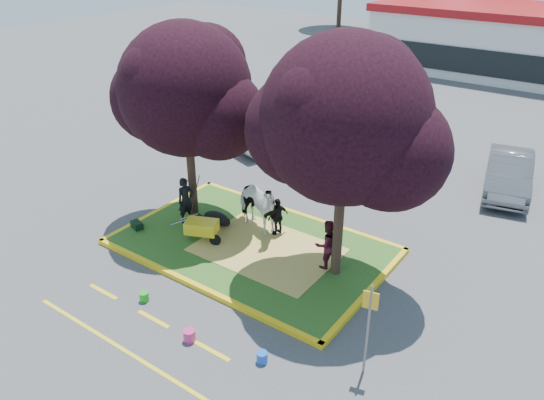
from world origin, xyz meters
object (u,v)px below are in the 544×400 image
Objects in this scene: cow at (255,205)px; handler at (186,201)px; sign_post at (369,321)px; car_black at (219,108)px; bucket_blue at (262,357)px; calf at (216,218)px; bucket_pink at (189,336)px; wheelbarrow at (202,227)px; car_silver at (283,131)px; bucket_green at (144,297)px.

cow is 2.39m from handler.
cow is at bearing 135.64° from sign_post.
bucket_blue is at bearing -43.09° from car_black.
calf is 5.52m from bucket_pink.
cow is at bearing 33.90° from wheelbarrow.
bucket_pink is 0.07× the size of car_silver.
cow is 6.73× the size of bucket_pink.
car_silver is (-1.46, 7.86, -0.17)m from handler.
cow is 1.33× the size of handler.
wheelbarrow is 5.57m from bucket_blue.
bucket_green is (0.99, -4.14, -0.23)m from calf.
handler is (-0.89, -0.45, 0.59)m from calf.
calf is 0.21× the size of car_silver.
sign_post is at bearing 21.38° from bucket_pink.
calf is (-1.31, -0.47, -0.69)m from cow.
handler is at bearing 131.15° from wheelbarrow.
bucket_pink is (3.97, -4.12, -0.79)m from handler.
wheelbarrow is at bearing 150.60° from sign_post.
bucket_green is (-6.02, -1.11, -1.36)m from sign_post.
calf is at bearing 143.79° from sign_post.
car_black is at bearing 122.51° from bucket_green.
cow is 0.47× the size of car_black.
handler is 5.92× the size of bucket_green.
sign_post is at bearing -30.95° from calf.
calf is 4.27m from bucket_green.
calf is 0.22× the size of car_black.
sign_post is (7.91, -2.58, 0.54)m from handler.
handler is 8.34m from sign_post.
cow is at bearing 128.41° from bucket_blue.
sign_post is 7.67× the size of bucket_pink.
car_black is at bearing 104.73° from wheelbarrow.
sign_post is 18.09m from car_black.
handler is 0.66× the size of sign_post.
calf is 7.78m from car_silver.
wheelbarrow is 0.40× the size of car_black.
bucket_pink is at bearing -166.32° from bucket_blue.
wheelbarrow is 0.38× the size of car_silver.
sign_post is (7.02, -3.03, 1.13)m from calf.
cow is 7.53× the size of bucket_blue.
bucket_pink is 1.12× the size of bucket_blue.
bucket_blue is at bearing 13.68° from bucket_pink.
bucket_green is 14.87m from car_black.
cow is 0.88× the size of sign_post.
cow is 5.93m from bucket_blue.
car_silver is at bearing 119.09° from sign_post.
wheelbarrow is 6.32× the size of bucket_blue.
bucket_blue is at bearing -47.36° from calf.
sign_post is (5.71, -3.50, 0.44)m from cow.
wheelbarrow is 8.86m from car_silver.
car_silver is at bearing 106.16° from bucket_green.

